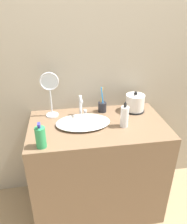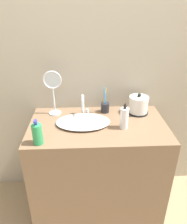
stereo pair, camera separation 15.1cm
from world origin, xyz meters
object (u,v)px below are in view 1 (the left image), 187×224
(faucet, at_px, (81,105))
(lotion_bottle, at_px, (41,137))
(electric_kettle, at_px, (135,104))
(vanity_mirror, at_px, (50,91))
(shampoo_bottle, at_px, (124,116))
(toothbrush_cup, at_px, (102,106))

(faucet, relative_size, lotion_bottle, 0.94)
(electric_kettle, relative_size, vanity_mirror, 0.48)
(electric_kettle, distance_m, shampoo_bottle, 0.27)
(toothbrush_cup, bearing_deg, shampoo_bottle, -66.69)
(faucet, height_order, electric_kettle, electric_kettle)
(faucet, distance_m, vanity_mirror, 0.26)
(toothbrush_cup, bearing_deg, electric_kettle, -6.13)
(toothbrush_cup, height_order, shampoo_bottle, toothbrush_cup)
(electric_kettle, bearing_deg, lotion_bottle, -151.76)
(faucet, distance_m, toothbrush_cup, 0.18)
(lotion_bottle, relative_size, shampoo_bottle, 0.88)
(electric_kettle, distance_m, vanity_mirror, 0.68)
(faucet, xyz_separation_m, toothbrush_cup, (0.17, 0.04, -0.05))
(electric_kettle, height_order, lotion_bottle, lotion_bottle)
(electric_kettle, bearing_deg, toothbrush_cup, 173.87)
(faucet, relative_size, vanity_mirror, 0.46)
(toothbrush_cup, height_order, vanity_mirror, vanity_mirror)
(vanity_mirror, bearing_deg, electric_kettle, -1.72)
(lotion_bottle, bearing_deg, vanity_mirror, 81.62)
(shampoo_bottle, bearing_deg, faucet, 143.04)
(electric_kettle, relative_size, toothbrush_cup, 0.78)
(faucet, xyz_separation_m, electric_kettle, (0.44, 0.01, -0.03))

